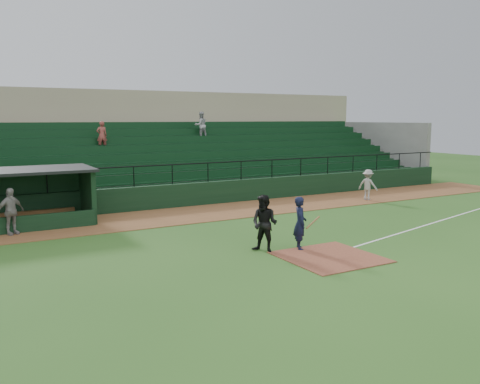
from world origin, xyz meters
TOP-DOWN VIEW (x-y plane):
  - ground at (0.00, 0.00)m, footprint 90.00×90.00m
  - warning_track at (0.00, 8.00)m, footprint 40.00×4.00m
  - home_plate_dirt at (0.00, -1.00)m, footprint 3.00×3.00m
  - foul_line at (8.00, 1.20)m, footprint 17.49×4.44m
  - stadium_structure at (-0.00, 16.46)m, footprint 38.00×13.08m
  - batter_at_plate at (-0.24, 0.33)m, footprint 1.14×0.80m
  - umpire at (-1.49, 0.65)m, footprint 1.13×1.20m
  - runner at (9.27, 7.04)m, footprint 1.00×1.25m
  - dugout_player_a at (-8.77, 7.57)m, footprint 1.16×0.87m

SIDE VIEW (x-z plane):
  - ground at x=0.00m, z-range 0.00..0.00m
  - foul_line at x=8.00m, z-range 0.00..0.01m
  - warning_track at x=0.00m, z-range 0.00..0.03m
  - home_plate_dirt at x=0.00m, z-range 0.00..0.03m
  - runner at x=9.27m, z-range 0.03..1.72m
  - batter_at_plate at x=-0.24m, z-range 0.00..1.85m
  - dugout_player_a at x=-8.77m, z-range 0.03..1.87m
  - umpire at x=-1.49m, z-range 0.00..1.96m
  - stadium_structure at x=0.00m, z-range -0.90..5.50m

